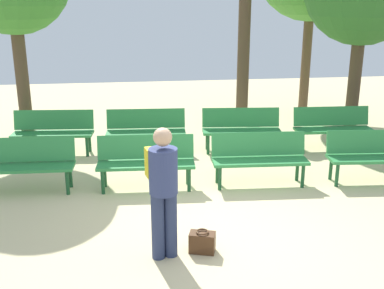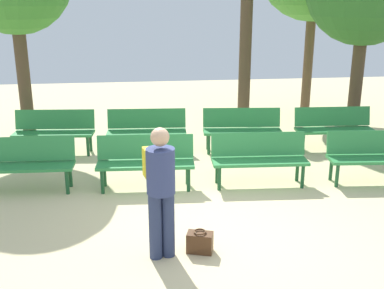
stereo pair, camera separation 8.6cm
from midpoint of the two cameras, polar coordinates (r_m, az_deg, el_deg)
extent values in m
plane|color=beige|center=(6.63, 2.15, -10.15)|extent=(24.00, 24.00, 0.00)
cube|color=#2D8442|center=(8.11, -19.96, -2.64)|extent=(1.62, 0.50, 0.05)
cube|color=#2D8442|center=(8.22, -19.80, -0.56)|extent=(1.60, 0.19, 0.40)
cylinder|color=#194C28|center=(7.89, -15.13, -4.50)|extent=(0.06, 0.06, 0.40)
cylinder|color=#194C28|center=(8.19, -14.78, -3.66)|extent=(0.06, 0.06, 0.40)
cube|color=#2D8442|center=(7.80, -5.90, -2.43)|extent=(1.62, 0.53, 0.05)
cube|color=#2D8442|center=(7.91, -5.92, -0.27)|extent=(1.60, 0.22, 0.40)
cylinder|color=#194C28|center=(7.79, -11.05, -4.51)|extent=(0.06, 0.06, 0.40)
cylinder|color=#194C28|center=(7.74, -0.68, -4.30)|extent=(0.06, 0.06, 0.40)
cylinder|color=#194C28|center=(8.08, -10.80, -3.66)|extent=(0.06, 0.06, 0.40)
cylinder|color=#194C28|center=(8.04, -0.83, -3.46)|extent=(0.06, 0.06, 0.40)
cube|color=#2D8442|center=(7.99, 7.93, -2.02)|extent=(1.62, 0.53, 0.05)
cube|color=#2D8442|center=(8.10, 7.71, 0.09)|extent=(1.60, 0.21, 0.40)
cylinder|color=#194C28|center=(7.81, 3.06, -4.13)|extent=(0.06, 0.06, 0.40)
cylinder|color=#194C28|center=(8.10, 12.95, -3.75)|extent=(0.06, 0.06, 0.40)
cylinder|color=#194C28|center=(8.11, 2.77, -3.30)|extent=(0.06, 0.06, 0.40)
cylinder|color=#194C28|center=(8.39, 12.32, -2.97)|extent=(0.06, 0.06, 0.40)
cube|color=#2D8442|center=(8.62, 21.02, -1.60)|extent=(1.63, 0.57, 0.05)
cube|color=#2D8442|center=(8.72, 20.69, 0.35)|extent=(1.60, 0.26, 0.40)
cylinder|color=#194C28|center=(8.30, 16.84, -3.56)|extent=(0.06, 0.06, 0.40)
cylinder|color=#194C28|center=(8.58, 16.15, -2.81)|extent=(0.06, 0.06, 0.40)
cube|color=#2D8442|center=(9.90, -16.73, 1.23)|extent=(1.63, 0.58, 0.05)
cube|color=#2D8442|center=(10.03, -16.59, 2.89)|extent=(1.60, 0.26, 0.40)
cylinder|color=#194C28|center=(10.02, -20.72, -0.36)|extent=(0.06, 0.06, 0.40)
cylinder|color=#194C28|center=(9.67, -12.81, -0.26)|extent=(0.06, 0.06, 0.40)
cylinder|color=#194C28|center=(10.31, -20.19, 0.18)|extent=(0.06, 0.06, 0.40)
cylinder|color=#194C28|center=(9.97, -12.51, 0.30)|extent=(0.06, 0.06, 0.40)
cube|color=#2D8442|center=(9.63, -5.83, 1.44)|extent=(1.62, 0.54, 0.05)
cube|color=#2D8442|center=(9.76, -5.84, 3.14)|extent=(1.60, 0.22, 0.40)
cylinder|color=#194C28|center=(9.59, -10.00, -0.23)|extent=(0.06, 0.06, 0.40)
cylinder|color=#194C28|center=(9.54, -1.61, -0.05)|extent=(0.06, 0.06, 0.40)
cylinder|color=#194C28|center=(9.90, -9.82, 0.33)|extent=(0.06, 0.06, 0.40)
cylinder|color=#194C28|center=(9.85, -1.69, 0.51)|extent=(0.06, 0.06, 0.40)
cube|color=#2D8442|center=(9.72, 5.77, 1.60)|extent=(1.63, 0.59, 0.05)
cube|color=#2D8442|center=(9.85, 5.66, 3.28)|extent=(1.60, 0.27, 0.40)
cylinder|color=#194C28|center=(9.56, 1.70, -0.01)|extent=(0.06, 0.06, 0.40)
cylinder|color=#194C28|center=(9.76, 9.93, 0.08)|extent=(0.06, 0.06, 0.40)
cylinder|color=#194C28|center=(9.87, 1.58, 0.54)|extent=(0.06, 0.06, 0.40)
cylinder|color=#194C28|center=(10.06, 9.56, 0.62)|extent=(0.06, 0.06, 0.40)
cube|color=#2D8442|center=(10.20, 16.51, 1.71)|extent=(1.62, 0.52, 0.05)
cube|color=#2D8442|center=(10.32, 16.23, 3.32)|extent=(1.60, 0.20, 0.40)
cylinder|color=#194C28|center=(9.89, 12.93, 0.13)|extent=(0.06, 0.06, 0.40)
cylinder|color=#194C28|center=(10.40, 20.31, 0.32)|extent=(0.06, 0.06, 0.40)
cylinder|color=#194C28|center=(10.18, 12.40, 0.67)|extent=(0.06, 0.06, 0.40)
cylinder|color=#194C28|center=(10.68, 19.61, 0.82)|extent=(0.06, 0.06, 0.40)
cylinder|color=#4C3A28|center=(11.96, 6.03, 10.74)|extent=(0.30, 0.30, 3.39)
cylinder|color=#4C3A28|center=(10.59, -20.04, 7.28)|extent=(0.27, 0.27, 2.79)
cylinder|color=#4C3A28|center=(11.75, 18.87, 7.67)|extent=(0.29, 0.29, 2.53)
cylinder|color=brown|center=(13.24, 13.46, 10.23)|extent=(0.25, 0.25, 3.03)
cylinder|color=navy|center=(5.82, -3.03, -9.60)|extent=(0.16, 0.16, 0.85)
cylinder|color=navy|center=(5.79, -4.57, -9.82)|extent=(0.16, 0.16, 0.85)
cylinder|color=navy|center=(5.52, -3.94, -3.23)|extent=(0.40, 0.40, 0.55)
sphere|color=tan|center=(5.39, -4.03, 0.90)|extent=(0.22, 0.22, 0.22)
cube|color=yellow|center=(5.75, -4.64, -2.11)|extent=(0.31, 0.23, 0.36)
cube|color=#4C2D19|center=(6.03, 0.82, -11.75)|extent=(0.36, 0.27, 0.26)
torus|color=#4C2D19|center=(5.96, 0.83, -10.49)|extent=(0.16, 0.16, 0.02)
camera|label=1|loc=(0.04, -90.29, -0.09)|focal=44.12mm
camera|label=2|loc=(0.04, 89.71, 0.09)|focal=44.12mm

